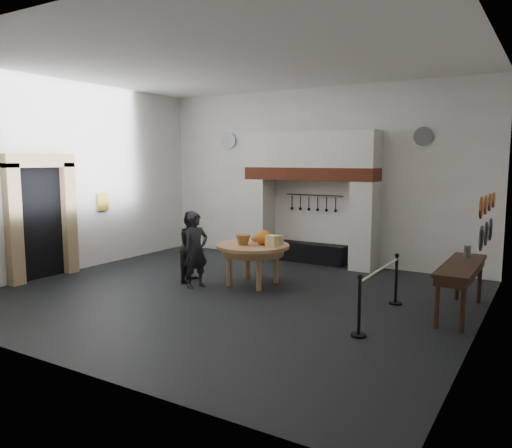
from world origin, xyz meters
The scene contains 39 objects.
floor centered at (0.00, 0.00, 0.00)m, with size 9.00×8.00×0.02m, color black.
ceiling centered at (0.00, 0.00, 4.50)m, with size 9.00×8.00×0.02m, color silver.
wall_back centered at (0.00, 4.00, 2.25)m, with size 9.00×0.02×4.50m, color white.
wall_front centered at (0.00, -4.00, 2.25)m, with size 9.00×0.02×4.50m, color white.
wall_left centered at (-4.50, 0.00, 2.25)m, with size 0.02×8.00×4.50m, color white.
wall_right centered at (4.50, 0.00, 2.25)m, with size 0.02×8.00×4.50m, color white.
chimney_pier_left centered at (-1.48, 3.65, 1.07)m, with size 0.55×0.70×2.15m, color silver.
chimney_pier_right centered at (1.48, 3.65, 1.07)m, with size 0.55×0.70×2.15m, color silver.
hearth_brick_band centered at (0.00, 3.65, 2.31)m, with size 3.50×0.72×0.32m, color #9E442B.
chimney_hood centered at (0.00, 3.65, 2.92)m, with size 3.50×0.70×0.90m, color silver.
iron_range centered at (0.00, 3.72, 0.25)m, with size 1.90×0.45×0.50m, color black.
utensil_rail centered at (0.00, 3.92, 1.75)m, with size 0.02×0.02×1.60m, color black.
door_recess centered at (-4.47, -1.00, 1.25)m, with size 0.04×1.10×2.50m, color black.
door_jamb_near centered at (-4.38, -1.70, 1.30)m, with size 0.22×0.30×2.60m, color tan.
door_jamb_far centered at (-4.38, -0.30, 1.30)m, with size 0.22×0.30×2.60m, color tan.
door_lintel centered at (-4.38, -1.00, 2.65)m, with size 0.22×1.70×0.30m, color tan.
wall_plaque centered at (-4.45, 0.80, 1.60)m, with size 0.05×0.34×0.44m, color gold.
work_table centered at (-0.06, 0.95, 0.84)m, with size 1.56×1.56×0.07m, color tan.
pumpkin centered at (0.14, 1.05, 1.03)m, with size 0.36×0.36×0.31m, color orange.
cheese_block_big centered at (0.44, 0.90, 0.99)m, with size 0.22×0.22×0.24m, color #F3D291.
cheese_block_small centered at (0.42, 1.20, 0.97)m, with size 0.18×0.18×0.20m, color #E1C986.
wicker_basket centered at (-0.21, 0.80, 0.98)m, with size 0.32×0.32×0.22m, color #A7723D.
bread_loaf centered at (-0.16, 1.30, 0.94)m, with size 0.31×0.18×0.13m, color #966335.
visitor_near centered at (-0.96, 0.14, 0.79)m, with size 0.58×0.38×1.58m, color black.
visitor_far centered at (-1.36, 0.54, 0.78)m, with size 0.76×0.59×1.55m, color black.
side_table centered at (4.10, 1.02, 0.87)m, with size 0.55×2.20×0.06m, color #351F13.
pewter_jug centered at (4.10, 1.62, 1.01)m, with size 0.12×0.12×0.22m, color #535458.
copper_pan_a centered at (4.46, 0.20, 1.95)m, with size 0.34×0.34×0.03m, color #C6662D.
copper_pan_b centered at (4.46, 0.75, 1.95)m, with size 0.32×0.32×0.03m, color #C6662D.
copper_pan_c centered at (4.46, 1.30, 1.95)m, with size 0.30×0.30×0.03m, color #C6662D.
copper_pan_d centered at (4.46, 1.85, 1.95)m, with size 0.28×0.28×0.03m, color #C6662D.
pewter_plate_left centered at (4.46, 0.40, 1.45)m, with size 0.40×0.40×0.03m, color #4C4C51.
pewter_plate_mid centered at (4.46, 1.00, 1.45)m, with size 0.40×0.40×0.03m, color #4C4C51.
pewter_plate_right centered at (4.46, 1.60, 1.45)m, with size 0.40×0.40×0.03m, color #4C4C51.
pewter_plate_back_left centered at (-2.70, 3.96, 3.20)m, with size 0.44×0.44×0.03m, color #4C4C51.
pewter_plate_back_right centered at (2.70, 3.96, 3.20)m, with size 0.44×0.44×0.03m, color #4C4C51.
barrier_post_near centered at (2.98, -0.92, 0.45)m, with size 0.05×0.05×0.90m, color black.
barrier_post_far centered at (2.98, 1.08, 0.45)m, with size 0.05×0.05×0.90m, color black.
barrier_rope centered at (2.98, 0.08, 0.85)m, with size 0.04×0.04×2.00m, color white.
Camera 1 is at (5.42, -7.99, 2.67)m, focal length 35.00 mm.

